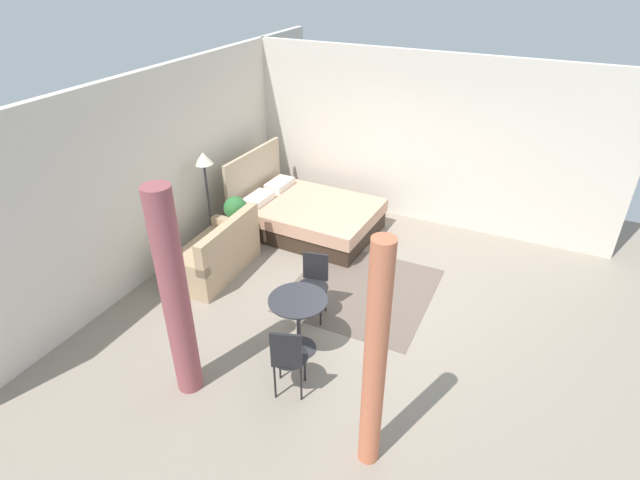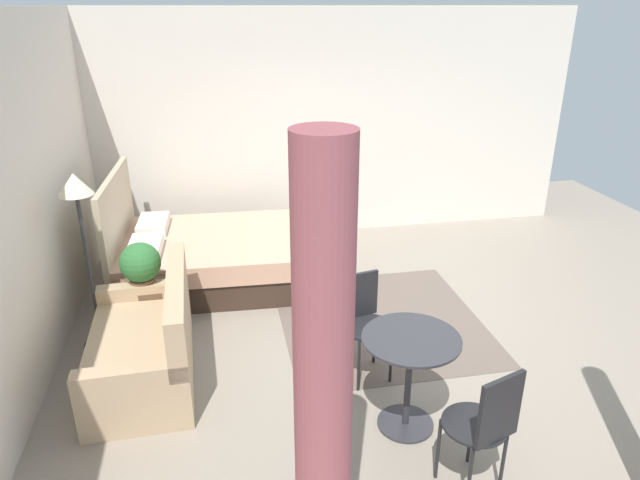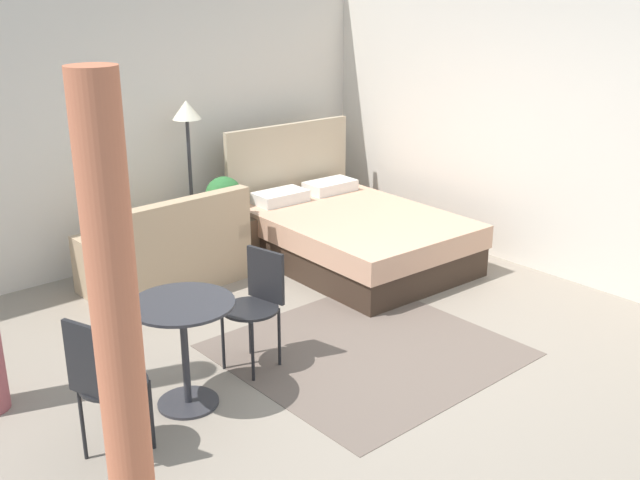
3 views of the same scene
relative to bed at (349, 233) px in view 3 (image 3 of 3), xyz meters
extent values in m
cube|color=gray|center=(-1.36, -1.65, -0.30)|extent=(8.30, 9.29, 0.02)
cube|color=silver|center=(-1.36, 1.50, 1.15)|extent=(8.30, 0.12, 2.89)
cube|color=silver|center=(1.28, -1.65, 1.15)|extent=(0.12, 6.29, 2.89)
cube|color=#66564C|center=(-1.25, -1.54, -0.29)|extent=(2.01, 1.94, 0.01)
cube|color=#38281E|center=(0.00, -0.09, -0.15)|extent=(1.63, 2.23, 0.29)
cube|color=tan|center=(0.00, -0.09, 0.11)|extent=(1.67, 2.27, 0.23)
cube|color=tan|center=(0.04, 1.03, 0.34)|extent=(1.60, 0.12, 1.26)
cube|color=white|center=(-0.31, 0.73, 0.29)|extent=(0.57, 0.34, 0.12)
cube|color=white|center=(0.37, 0.70, 0.29)|extent=(0.57, 0.34, 0.12)
cube|color=tan|center=(-1.76, 0.67, -0.08)|extent=(1.47, 0.84, 0.42)
cube|color=tan|center=(-1.75, 0.34, 0.37)|extent=(1.45, 0.18, 0.49)
cube|color=tan|center=(-1.10, 0.69, 0.19)|extent=(0.16, 0.80, 0.13)
cube|color=tan|center=(-2.41, 0.65, 0.19)|extent=(0.16, 0.80, 0.13)
cube|color=brown|center=(-0.94, 0.70, -0.05)|extent=(0.46, 0.37, 0.48)
cylinder|color=brown|center=(-1.04, 0.69, 0.24)|extent=(0.23, 0.23, 0.11)
sphere|color=#2D6B33|center=(-1.04, 0.69, 0.45)|extent=(0.37, 0.37, 0.37)
cylinder|color=slate|center=(-0.82, 0.66, 0.30)|extent=(0.09, 0.09, 0.23)
cylinder|color=#2D2D33|center=(-1.16, 1.10, -0.28)|extent=(0.31, 0.31, 0.02)
cylinder|color=#2D2D33|center=(-1.16, 1.10, 0.44)|extent=(0.04, 0.04, 1.43)
cone|color=beige|center=(-1.16, 1.10, 1.25)|extent=(0.28, 0.28, 0.18)
cylinder|color=#2D2D33|center=(-2.71, -1.29, -0.28)|extent=(0.42, 0.42, 0.02)
cylinder|color=#2D2D33|center=(-2.71, -1.29, 0.08)|extent=(0.05, 0.05, 0.74)
cylinder|color=#2D2D33|center=(-2.71, -1.29, 0.46)|extent=(0.70, 0.70, 0.02)
cylinder|color=black|center=(-2.25, -1.05, -0.06)|extent=(0.02, 0.02, 0.46)
cylinder|color=black|center=(-2.19, -1.33, -0.06)|extent=(0.02, 0.02, 0.46)
cylinder|color=black|center=(-1.97, -0.99, -0.06)|extent=(0.02, 0.02, 0.46)
cylinder|color=black|center=(-1.91, -1.28, -0.06)|extent=(0.02, 0.02, 0.46)
cylinder|color=black|center=(-2.08, -1.16, 0.18)|extent=(0.50, 0.50, 0.02)
cube|color=black|center=(-1.91, -1.13, 0.39)|extent=(0.10, 0.33, 0.40)
cylinder|color=black|center=(-3.14, -1.59, -0.05)|extent=(0.02, 0.02, 0.47)
cylinder|color=black|center=(-3.24, -1.32, -0.05)|extent=(0.02, 0.02, 0.47)
cylinder|color=black|center=(-3.41, -1.69, -0.05)|extent=(0.02, 0.02, 0.47)
cylinder|color=black|center=(-3.51, -1.42, -0.05)|extent=(0.02, 0.02, 0.47)
cylinder|color=black|center=(-3.33, -1.50, 0.19)|extent=(0.52, 0.52, 0.02)
cube|color=black|center=(-3.49, -1.56, 0.43)|extent=(0.14, 0.32, 0.45)
cylinder|color=#D1704C|center=(-3.76, -2.59, 0.94)|extent=(0.20, 0.20, 2.45)
camera|label=1|loc=(-6.81, -3.54, 4.01)|focal=28.30mm
camera|label=2|loc=(-5.89, -0.04, 2.60)|focal=31.69mm
camera|label=3|loc=(-4.95, -5.23, 2.46)|focal=41.92mm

